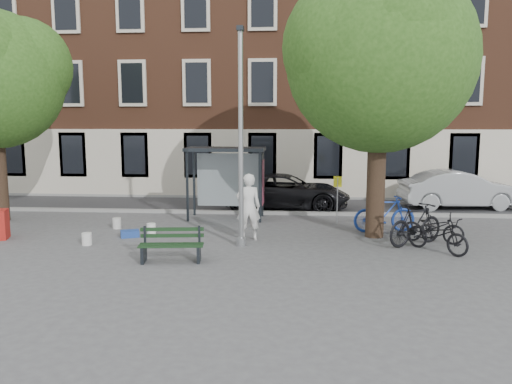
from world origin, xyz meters
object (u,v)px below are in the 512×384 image
object	(u,v)px
bike_c	(437,234)
bike_d	(416,224)
painter	(248,207)
notice_sign	(337,191)
lamppost	(241,149)
bike_b	(384,214)
car_silver	(459,190)
bus_shelter	(237,167)
bench	(171,247)
bike_a	(433,227)
car_dark	(286,191)

from	to	relation	value
bike_c	bike_d	xyz separation A→B (m)	(-0.41, 0.72, 0.13)
painter	notice_sign	world-z (taller)	painter
lamppost	notice_sign	xyz separation A→B (m)	(3.00, 3.42, -1.62)
bike_b	car_silver	bearing A→B (deg)	-48.34
bus_shelter	bench	world-z (taller)	bus_shelter
painter	car_silver	size ratio (longest dim) A/B	0.43
bike_a	bike_b	size ratio (longest dim) A/B	0.87
bench	lamppost	bearing A→B (deg)	40.71
painter	bike_c	world-z (taller)	painter
bike_b	bike_c	distance (m)	2.61
bench	bike_b	xyz separation A→B (m)	(6.02, 3.90, 0.22)
bench	car_dark	world-z (taller)	car_dark
bench	notice_sign	distance (m)	6.96
bike_c	car_silver	size ratio (longest dim) A/B	0.39
bike_b	bike_d	distance (m)	1.79
bike_b	bus_shelter	bearing A→B (deg)	59.14
bus_shelter	car_dark	world-z (taller)	bus_shelter
bus_shelter	bike_a	xyz separation A→B (m)	(6.19, -3.29, -1.46)
painter	car_silver	distance (m)	10.23
bike_a	bike_c	world-z (taller)	bike_c
bus_shelter	bike_b	world-z (taller)	bus_shelter
bike_b	bike_a	bearing A→B (deg)	-148.76
bus_shelter	bike_c	size ratio (longest dim) A/B	1.52
lamppost	bench	xyz separation A→B (m)	(-1.60, -1.74, -2.40)
notice_sign	car_silver	bearing A→B (deg)	47.15
car_dark	notice_sign	xyz separation A→B (m)	(1.83, -2.88, 0.45)
painter	bench	distance (m)	3.12
bench	bike_a	distance (m)	7.63
bus_shelter	car_dark	xyz separation A→B (m)	(1.77, 2.20, -1.20)
lamppost	bike_b	xyz separation A→B (m)	(4.41, 2.16, -2.17)
lamppost	bike_d	xyz separation A→B (m)	(5.01, 0.48, -2.16)
bike_d	notice_sign	xyz separation A→B (m)	(-2.01, 2.94, 0.55)
lamppost	car_dark	world-z (taller)	lamppost
bike_b	bike_c	bearing A→B (deg)	-166.82
painter	bench	xyz separation A→B (m)	(-1.74, -2.51, -0.62)
car_dark	car_silver	xyz separation A→B (m)	(7.09, 0.68, 0.06)
painter	bike_b	xyz separation A→B (m)	(4.28, 1.39, -0.40)
notice_sign	bike_b	bearing A→B (deg)	-28.58
notice_sign	bike_c	bearing A→B (deg)	-43.37
bike_c	car_dark	xyz separation A→B (m)	(-4.26, 6.54, 0.22)
bench	bike_b	size ratio (longest dim) A/B	0.83
bus_shelter	bike_d	size ratio (longest dim) A/B	1.38
bus_shelter	bike_a	bearing A→B (deg)	-27.96
bus_shelter	bike_b	xyz separation A→B (m)	(5.02, -1.94, -1.31)
bike_c	notice_sign	xyz separation A→B (m)	(-2.43, 3.66, 0.68)
car_dark	notice_sign	size ratio (longest dim) A/B	3.08
bus_shelter	notice_sign	xyz separation A→B (m)	(3.61, -0.68, -0.75)
painter	bike_d	distance (m)	4.90
bench	notice_sign	size ratio (longest dim) A/B	1.00
car_silver	bench	bearing A→B (deg)	126.59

